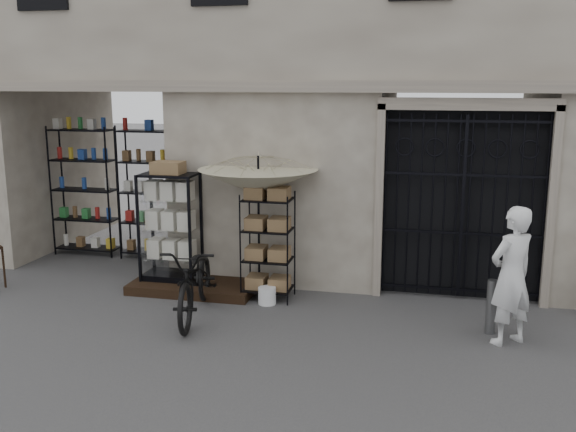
% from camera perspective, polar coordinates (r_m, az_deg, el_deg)
% --- Properties ---
extents(ground, '(80.00, 80.00, 0.00)m').
position_cam_1_polar(ground, '(8.53, 3.25, -11.08)').
color(ground, '#242427').
rests_on(ground, ground).
extents(main_building, '(14.00, 4.00, 9.00)m').
position_cam_1_polar(main_building, '(11.87, 6.84, 17.50)').
color(main_building, '#AEA593').
rests_on(main_building, ground).
extents(shop_recess, '(3.00, 1.70, 3.00)m').
position_cam_1_polar(shop_recess, '(12.15, -15.80, 2.81)').
color(shop_recess, black).
rests_on(shop_recess, ground).
extents(shop_shelving, '(2.70, 0.50, 2.50)m').
position_cam_1_polar(shop_shelving, '(12.65, -14.87, 2.06)').
color(shop_shelving, black).
rests_on(shop_shelving, ground).
extents(iron_gate, '(2.50, 0.21, 3.00)m').
position_cam_1_polar(iron_gate, '(10.21, 15.23, 1.17)').
color(iron_gate, black).
rests_on(iron_gate, ground).
extents(step_platform, '(2.00, 0.90, 0.15)m').
position_cam_1_polar(step_platform, '(10.51, -8.42, -6.26)').
color(step_platform, black).
rests_on(step_platform, ground).
extents(display_cabinet, '(0.89, 0.58, 1.88)m').
position_cam_1_polar(display_cabinet, '(10.55, -10.42, -1.43)').
color(display_cabinet, black).
rests_on(display_cabinet, step_platform).
extents(wire_rack, '(0.77, 0.58, 1.67)m').
position_cam_1_polar(wire_rack, '(9.88, -1.79, -2.81)').
color(wire_rack, black).
rests_on(wire_rack, ground).
extents(market_umbrella, '(1.69, 1.72, 2.65)m').
position_cam_1_polar(market_umbrella, '(9.93, -2.66, 3.66)').
color(market_umbrella, black).
rests_on(market_umbrella, ground).
extents(white_bucket, '(0.33, 0.33, 0.26)m').
position_cam_1_polar(white_bucket, '(9.83, -1.87, -7.09)').
color(white_bucket, white).
rests_on(white_bucket, ground).
extents(bicycle, '(0.90, 1.20, 2.08)m').
position_cam_1_polar(bicycle, '(9.47, -8.08, -8.79)').
color(bicycle, black).
rests_on(bicycle, ground).
extents(steel_bollard, '(0.15, 0.15, 0.75)m').
position_cam_1_polar(steel_bollard, '(9.05, 17.62, -7.71)').
color(steel_bollard, slate).
rests_on(steel_bollard, ground).
extents(shopkeeper, '(1.65, 1.83, 0.43)m').
position_cam_1_polar(shopkeeper, '(8.95, 18.84, -10.60)').
color(shopkeeper, silver).
rests_on(shopkeeper, ground).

